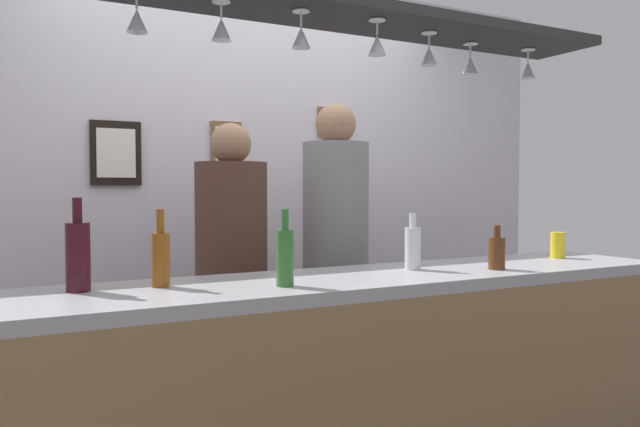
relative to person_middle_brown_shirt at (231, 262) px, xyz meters
The scene contains 22 objects.
back_wall 0.80m from the person_middle_brown_shirt, 65.81° to the left, with size 4.40×0.06×2.60m, color silver.
bar_counter 1.03m from the person_middle_brown_shirt, 72.09° to the right, with size 2.70×0.55×1.01m.
overhead_glass_rack 1.28m from the person_middle_brown_shirt, 67.52° to the right, with size 2.20×0.36×0.04m, color black.
hanging_wineglass_far_left 1.28m from the person_middle_brown_shirt, 128.18° to the right, with size 0.07×0.07×0.13m.
hanging_wineglass_left 1.19m from the person_middle_brown_shirt, 111.43° to the right, with size 0.07×0.07×0.13m.
hanging_wineglass_center_left 1.17m from the person_middle_brown_shirt, 90.10° to the right, with size 0.07×0.07×0.13m.
hanging_wineglass_center 1.23m from the person_middle_brown_shirt, 68.94° to the right, with size 0.07×0.07×0.13m.
hanging_wineglass_center_right 1.29m from the person_middle_brown_shirt, 50.94° to the right, with size 0.07×0.07×0.13m.
hanging_wineglass_right 1.41m from the person_middle_brown_shirt, 37.29° to the right, with size 0.07×0.07×0.13m.
hanging_wineglass_far_right 1.63m from the person_middle_brown_shirt, 30.65° to the right, with size 0.07×0.07×0.13m.
person_middle_brown_shirt is the anchor object (origin of this frame).
person_right_grey_shirt 0.57m from the person_middle_brown_shirt, ahead, with size 0.34×0.34×1.77m.
bottle_soda_clear 0.90m from the person_middle_brown_shirt, 55.20° to the right, with size 0.06×0.06×0.23m.
bottle_beer_brown_stubby 1.21m from the person_middle_brown_shirt, 47.46° to the right, with size 0.07×0.07×0.18m.
bottle_wine_dark_red 1.01m from the person_middle_brown_shirt, 138.05° to the right, with size 0.08×0.08×0.30m.
bottle_beer_amber_tall 0.86m from the person_middle_brown_shirt, 125.16° to the right, with size 0.06×0.06×0.26m.
bottle_beer_green_import 0.90m from the person_middle_brown_shirt, 97.74° to the right, with size 0.06×0.06×0.26m.
drink_can 1.55m from the person_middle_brown_shirt, 27.69° to the right, with size 0.07×0.07×0.12m, color yellow.
picture_frame_crest 0.89m from the person_middle_brown_shirt, 72.88° to the left, with size 0.18×0.02×0.26m.
picture_frame_upper_small 1.34m from the person_middle_brown_shirt, 34.91° to the left, with size 0.22×0.02×0.18m.
picture_frame_lower_pair 1.15m from the person_middle_brown_shirt, 36.03° to the left, with size 0.30×0.02×0.18m.
picture_frame_caricature 0.92m from the person_middle_brown_shirt, 123.68° to the left, with size 0.26×0.02×0.34m.
Camera 1 is at (-1.26, -2.31, 1.34)m, focal length 34.28 mm.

